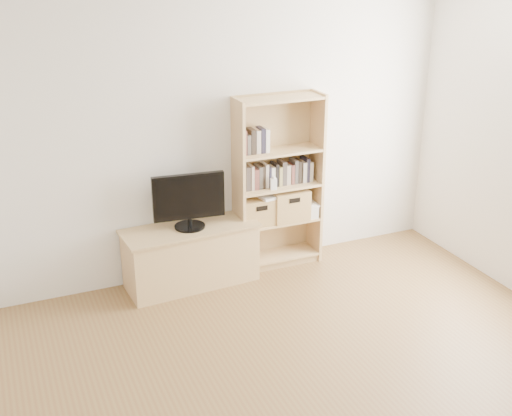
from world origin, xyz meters
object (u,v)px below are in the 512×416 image
baby_monitor (274,184)px  basket_right (288,204)px  tv_stand (191,257)px  bookshelf (278,183)px  laptop (273,194)px  television (189,201)px  basket_left (257,210)px

baby_monitor → basket_right: (0.19, 0.09, -0.26)m
tv_stand → bookshelf: bearing=1.0°
tv_stand → laptop: (0.84, 0.05, 0.46)m
baby_monitor → basket_right: bearing=32.9°
television → laptop: (0.84, 0.05, -0.08)m
bookshelf → laptop: 0.12m
television → baby_monitor: bearing=4.6°
television → tv_stand: bearing=0.0°
basket_left → tv_stand: bearing=-172.4°
baby_monitor → laptop: baby_monitor is taller
tv_stand → television: (0.00, 0.00, 0.55)m
bookshelf → basket_right: (0.10, -0.00, -0.22)m
television → basket_right: television is taller
television → basket_right: size_ratio=1.80×
baby_monitor → basket_left: bearing=154.4°
tv_stand → television: bearing=0.0°
basket_right → television: bearing=-175.7°
television → baby_monitor: 0.81m
bookshelf → laptop: bookshelf is taller
baby_monitor → basket_right: baby_monitor is taller
tv_stand → basket_left: bearing=2.1°
baby_monitor → laptop: bearing=75.1°
tv_stand → bookshelf: 1.07m
tv_stand → basket_left: size_ratio=3.75×
laptop → baby_monitor: bearing=-123.4°
bookshelf → basket_left: 0.33m
television → basket_left: bearing=11.8°
bookshelf → basket_right: bookshelf is taller
basket_left → baby_monitor: bearing=-32.4°
basket_left → basket_right: (0.32, -0.00, 0.02)m
television → laptop: size_ratio=2.06×
tv_stand → bookshelf: bookshelf is taller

